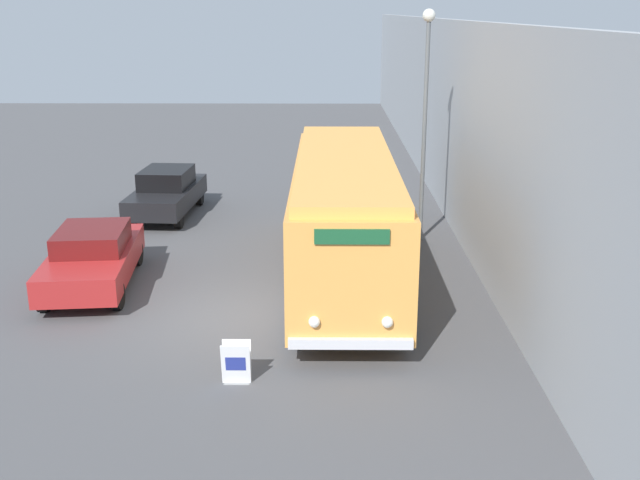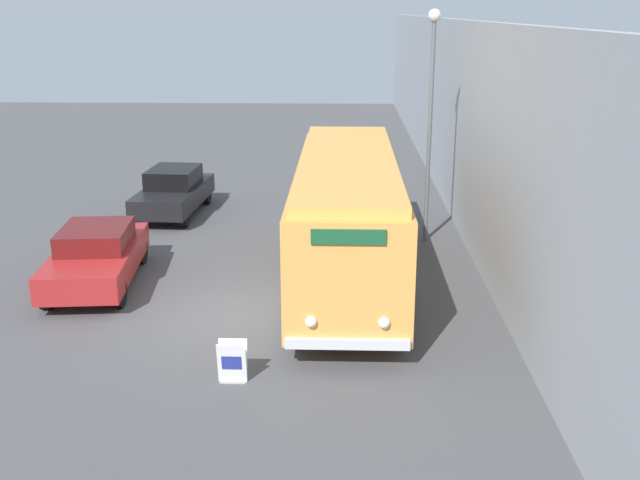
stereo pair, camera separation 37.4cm
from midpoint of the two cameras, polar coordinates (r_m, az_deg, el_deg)
ground_plane at (r=16.97m, az=-6.25°, el=-5.82°), size 80.00×80.00×0.00m
building_wall_right at (r=25.99m, az=10.64°, el=9.24°), size 0.30×60.00×6.30m
vintage_bus at (r=18.69m, az=2.67°, el=2.18°), size 2.49×10.38×3.16m
sign_board at (r=13.98m, az=-5.92°, el=-9.27°), size 0.53×0.31×0.81m
streetlamp at (r=21.74m, az=8.96°, el=10.82°), size 0.36×0.36×6.62m
parked_car_near at (r=19.33m, az=-16.14°, el=-1.15°), size 2.32×4.69×1.46m
parked_car_mid at (r=25.47m, az=-10.67°, el=3.67°), size 2.02×4.48×1.56m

